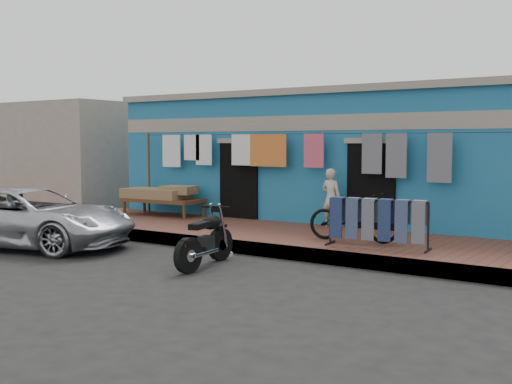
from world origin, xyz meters
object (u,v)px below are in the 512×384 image
object	(u,v)px
seated_person	(331,198)
jeans_rack	(378,222)
charpoy	(163,201)
car	(29,217)
bicycle	(353,212)
motorcycle	(205,237)

from	to	relation	value
seated_person	jeans_rack	world-z (taller)	seated_person
charpoy	jeans_rack	size ratio (longest dim) A/B	1.17
car	bicycle	xyz separation A→B (m)	(5.76, 2.92, 0.19)
bicycle	motorcycle	world-z (taller)	bicycle
charpoy	jeans_rack	bearing A→B (deg)	-13.37
motorcycle	charpoy	bearing A→B (deg)	127.17
motorcycle	charpoy	size ratio (longest dim) A/B	0.73
charpoy	seated_person	bearing A→B (deg)	4.59
car	charpoy	bearing A→B (deg)	-14.90
bicycle	jeans_rack	size ratio (longest dim) A/B	0.91
seated_person	bicycle	size ratio (longest dim) A/B	0.75
seated_person	jeans_rack	size ratio (longest dim) A/B	0.68
jeans_rack	motorcycle	bearing A→B (deg)	-137.03
bicycle	charpoy	world-z (taller)	bicycle
car	bicycle	world-z (taller)	bicycle
car	seated_person	bearing A→B (deg)	-61.75
motorcycle	bicycle	bearing A→B (deg)	45.19
car	motorcycle	distance (m)	4.21
bicycle	charpoy	distance (m)	5.98
seated_person	motorcycle	world-z (taller)	seated_person
bicycle	car	bearing A→B (deg)	110.14
car	motorcycle	size ratio (longest dim) A/B	2.71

